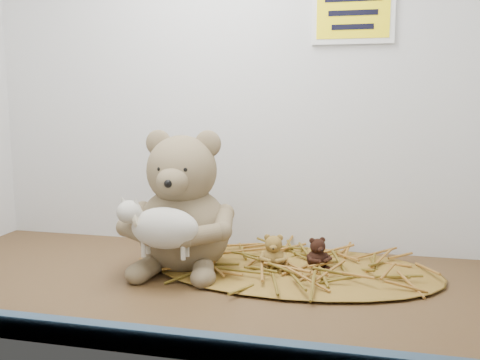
% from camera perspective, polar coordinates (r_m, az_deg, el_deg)
% --- Properties ---
extents(alcove_shell, '(1.20, 0.60, 0.90)m').
position_cam_1_polar(alcove_shell, '(1.11, -4.62, 13.21)').
color(alcove_shell, '#422816').
rests_on(alcove_shell, ground).
extents(front_rail, '(1.19, 0.02, 0.04)m').
position_cam_1_polar(front_rail, '(0.83, -12.66, -15.99)').
color(front_rail, '#334E61').
rests_on(front_rail, shelf_floor).
extents(straw_bed, '(0.61, 0.35, 0.01)m').
position_cam_1_polar(straw_bed, '(1.15, 5.90, -9.47)').
color(straw_bed, olive).
rests_on(straw_bed, shelf_floor).
extents(main_teddy, '(0.25, 0.27, 0.30)m').
position_cam_1_polar(main_teddy, '(1.13, -6.09, -2.22)').
color(main_teddy, olive).
rests_on(main_teddy, shelf_floor).
extents(toy_lamb, '(0.17, 0.11, 0.11)m').
position_cam_1_polar(toy_lamb, '(1.04, -8.02, -5.11)').
color(toy_lamb, '#B8B4A5').
rests_on(toy_lamb, main_teddy).
extents(mini_teddy_tan, '(0.07, 0.07, 0.07)m').
position_cam_1_polar(mini_teddy_tan, '(1.13, 3.59, -7.48)').
color(mini_teddy_tan, olive).
rests_on(mini_teddy_tan, straw_bed).
extents(mini_teddy_brown, '(0.07, 0.08, 0.07)m').
position_cam_1_polar(mini_teddy_brown, '(1.14, 8.25, -7.55)').
color(mini_teddy_brown, black).
rests_on(mini_teddy_brown, straw_bed).
extents(wall_sign, '(0.16, 0.01, 0.11)m').
position_cam_1_polar(wall_sign, '(1.27, 11.97, 17.01)').
color(wall_sign, yellow).
rests_on(wall_sign, back_wall).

